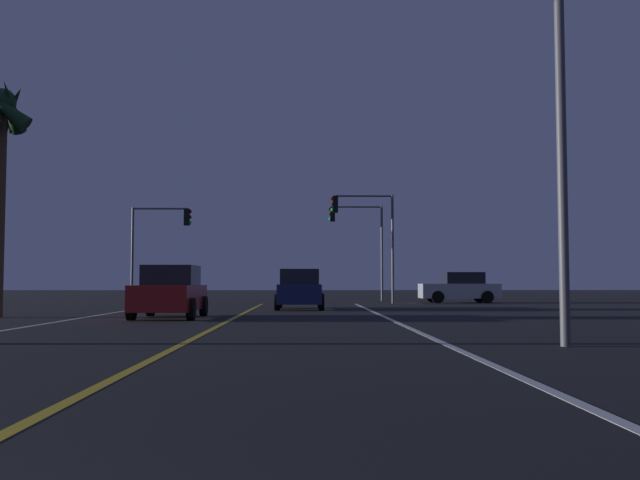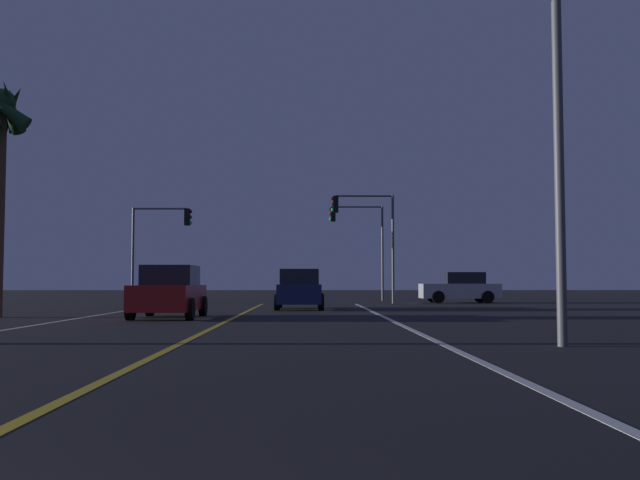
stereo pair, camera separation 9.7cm
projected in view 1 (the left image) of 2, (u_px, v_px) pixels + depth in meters
lane_edge_right at (419, 332)px, 16.72m from camera, size 0.16×42.77×0.01m
lane_center_divider at (206, 332)px, 16.62m from camera, size 0.16×42.77×0.01m
car_ahead_far at (300, 290)px, 30.58m from camera, size 2.02×4.30×1.70m
car_crossing_side at (460, 288)px, 40.00m from camera, size 4.30×2.02×1.70m
car_oncoming at (170, 293)px, 23.21m from camera, size 2.02×4.30×1.70m
traffic_light_near_right at (364, 223)px, 38.83m from camera, size 3.41×0.36×5.85m
traffic_light_near_left at (162, 232)px, 38.59m from camera, size 3.22×0.36×5.14m
traffic_light_far_right at (357, 231)px, 44.31m from camera, size 3.36×0.36×5.83m
street_lamp_right_near at (528, 96)px, 13.25m from camera, size 2.43×0.44×7.09m
palm_tree_left_mid at (1, 126)px, 23.92m from camera, size 2.12×1.92×7.97m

